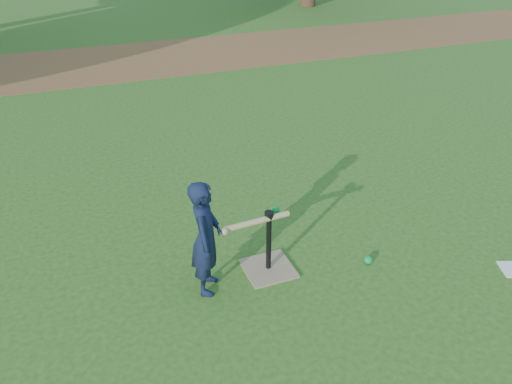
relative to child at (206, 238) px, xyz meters
name	(u,v)px	position (x,y,z in m)	size (l,w,h in m)	color
ground	(270,266)	(0.61, 0.07, -0.52)	(80.00, 80.00, 0.00)	#285116
dirt_strip	(131,60)	(0.61, 7.57, -0.51)	(24.00, 3.00, 0.01)	brown
child	(206,238)	(0.00, 0.00, 0.00)	(0.38, 0.25, 1.03)	#101832
wiffle_ball_ground	(368,260)	(1.46, -0.23, -0.48)	(0.08, 0.08, 0.08)	#0C8735
batting_tee	(268,260)	(0.57, 0.03, -0.41)	(0.43, 0.43, 0.61)	#8F765A
swing_action	(258,220)	(0.47, 0.03, 0.04)	(0.63, 0.23, 0.09)	tan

